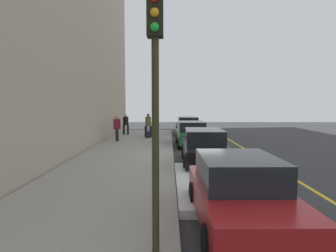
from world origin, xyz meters
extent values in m
plane|color=#333335|center=(0.00, 0.00, 0.00)|extent=(56.00, 56.00, 0.00)
cube|color=gray|center=(0.00, -3.30, 0.07)|extent=(28.00, 4.60, 0.15)
cube|color=gold|center=(0.00, 3.20, 0.00)|extent=(28.00, 0.14, 0.01)
cube|color=white|center=(4.47, -0.70, 0.11)|extent=(5.31, 0.56, 0.22)
cylinder|color=black|center=(-9.64, 1.25, 0.32)|extent=(0.64, 0.23, 0.64)
cylinder|color=black|center=(-9.60, -0.43, 0.32)|extent=(0.64, 0.23, 0.64)
cylinder|color=black|center=(-12.50, 1.18, 0.32)|extent=(0.64, 0.23, 0.64)
cylinder|color=black|center=(-12.46, -0.50, 0.32)|extent=(0.64, 0.23, 0.64)
cube|color=#383A3D|center=(-11.05, 0.38, 0.59)|extent=(4.66, 1.90, 0.64)
cube|color=black|center=(-11.28, 0.37, 1.21)|extent=(2.44, 1.65, 0.60)
cylinder|color=black|center=(-3.27, 1.07, 0.32)|extent=(0.64, 0.23, 0.64)
cylinder|color=black|center=(-3.24, -0.61, 0.32)|extent=(0.64, 0.23, 0.64)
cylinder|color=black|center=(-5.90, 1.01, 0.32)|extent=(0.64, 0.23, 0.64)
cylinder|color=black|center=(-5.86, -0.67, 0.32)|extent=(0.64, 0.23, 0.64)
cube|color=#1E512D|center=(-4.57, 0.20, 0.59)|extent=(4.27, 1.89, 0.64)
cube|color=black|center=(-4.78, 0.20, 1.21)|extent=(2.24, 1.64, 0.60)
cylinder|color=black|center=(2.57, 1.13, 0.32)|extent=(0.64, 0.23, 0.64)
cylinder|color=black|center=(2.54, -0.55, 0.32)|extent=(0.64, 0.23, 0.64)
cylinder|color=black|center=(-0.32, 1.19, 0.32)|extent=(0.64, 0.23, 0.64)
cylinder|color=black|center=(-0.35, -0.49, 0.32)|extent=(0.64, 0.23, 0.64)
cube|color=black|center=(1.11, 0.32, 0.59)|extent=(4.70, 1.90, 0.64)
cube|color=black|center=(0.88, 0.33, 1.21)|extent=(2.46, 1.65, 0.60)
cylinder|color=black|center=(8.85, 1.15, 0.32)|extent=(0.64, 0.23, 0.64)
cylinder|color=black|center=(8.87, -0.53, 0.32)|extent=(0.64, 0.23, 0.64)
cylinder|color=black|center=(6.27, 1.11, 0.32)|extent=(0.64, 0.23, 0.64)
cylinder|color=black|center=(6.30, -0.57, 0.32)|extent=(0.64, 0.23, 0.64)
cube|color=maroon|center=(7.57, 0.29, 0.59)|extent=(4.18, 1.86, 0.64)
cube|color=black|center=(7.37, 0.29, 1.21)|extent=(2.18, 1.63, 0.60)
cylinder|color=black|center=(-7.98, -2.95, 0.56)|extent=(0.19, 0.19, 0.82)
cylinder|color=black|center=(-7.89, -2.58, 0.56)|extent=(0.19, 0.19, 0.82)
cube|color=brown|center=(-7.93, -2.76, 1.33)|extent=(0.53, 0.41, 0.70)
sphere|color=brown|center=(-7.93, -2.76, 1.79)|extent=(0.23, 0.23, 0.23)
cylinder|color=black|center=(-9.78, -4.54, 0.54)|extent=(0.18, 0.18, 0.78)
cylinder|color=black|center=(-9.87, -4.89, 0.54)|extent=(0.18, 0.18, 0.78)
cube|color=black|center=(-9.83, -4.72, 1.26)|extent=(0.50, 0.39, 0.66)
sphere|color=#D8AD8C|center=(-9.83, -4.72, 1.69)|extent=(0.21, 0.21, 0.21)
cylinder|color=black|center=(-5.97, -4.75, 0.54)|extent=(0.18, 0.18, 0.79)
cylinder|color=black|center=(-5.61, -4.66, 0.54)|extent=(0.18, 0.18, 0.79)
cube|color=maroon|center=(-5.79, -4.71, 1.27)|extent=(0.39, 0.51, 0.67)
sphere|color=tan|center=(-5.79, -4.71, 1.72)|extent=(0.22, 0.22, 0.22)
cylinder|color=#2D2D19|center=(8.84, -1.42, 1.92)|extent=(0.12, 0.12, 3.55)
cube|color=black|center=(8.84, -1.42, 4.05)|extent=(0.26, 0.26, 0.70)
sphere|color=orange|center=(8.99, -1.42, 4.04)|extent=(0.14, 0.14, 0.14)
sphere|color=green|center=(8.99, -1.42, 3.82)|extent=(0.14, 0.14, 0.14)
cube|color=#191E38|center=(-7.39, -2.74, 0.40)|extent=(0.34, 0.22, 0.50)
cylinder|color=#4C4C4C|center=(-7.39, -2.74, 0.83)|extent=(0.03, 0.03, 0.36)
camera|label=1|loc=(13.55, -1.20, 2.64)|focal=31.05mm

